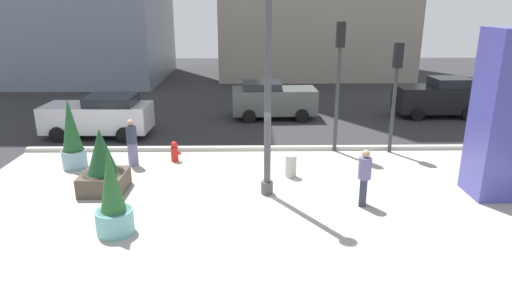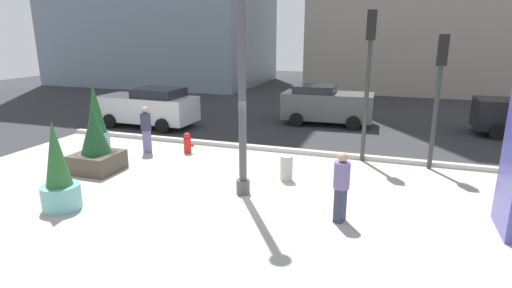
{
  "view_description": "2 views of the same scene",
  "coord_description": "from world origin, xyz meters",
  "px_view_note": "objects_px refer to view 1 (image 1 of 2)",
  "views": [
    {
      "loc": [
        -0.45,
        -13.25,
        5.43
      ],
      "look_at": [
        -0.21,
        0.56,
        1.07
      ],
      "focal_mm": 31.17,
      "sensor_mm": 36.0,
      "label": 1
    },
    {
      "loc": [
        3.68,
        -10.55,
        4.18
      ],
      "look_at": [
        -0.01,
        0.36,
        1.01
      ],
      "focal_mm": 28.63,
      "sensor_mm": 36.0,
      "label": 2
    }
  ],
  "objects_px": {
    "traffic_light_far_side": "(396,80)",
    "pedestrian_on_sidewalk": "(364,175)",
    "lamp_post": "(268,72)",
    "potted_plant_near_right": "(72,137)",
    "car_curb_east": "(99,116)",
    "fire_hydrant": "(175,152)",
    "concrete_bollard": "(291,166)",
    "car_curb_west": "(438,97)",
    "traffic_light_corner": "(339,66)",
    "potted_plant_curbside": "(103,166)",
    "potted_plant_near_left": "(113,200)",
    "pedestrian_crossing": "(132,140)",
    "car_intersection": "(273,100)",
    "art_pillar_blue": "(503,116)"
  },
  "relations": [
    {
      "from": "art_pillar_blue",
      "to": "pedestrian_crossing",
      "type": "relative_size",
      "value": 2.88
    },
    {
      "from": "concrete_bollard",
      "to": "car_curb_east",
      "type": "relative_size",
      "value": 0.17
    },
    {
      "from": "lamp_post",
      "to": "pedestrian_on_sidewalk",
      "type": "bearing_deg",
      "value": -17.63
    },
    {
      "from": "potted_plant_curbside",
      "to": "car_curb_east",
      "type": "relative_size",
      "value": 0.44
    },
    {
      "from": "fire_hydrant",
      "to": "car_curb_west",
      "type": "distance_m",
      "value": 13.86
    },
    {
      "from": "potted_plant_curbside",
      "to": "traffic_light_far_side",
      "type": "bearing_deg",
      "value": 20.07
    },
    {
      "from": "car_intersection",
      "to": "pedestrian_on_sidewalk",
      "type": "distance_m",
      "value": 10.34
    },
    {
      "from": "potted_plant_near_right",
      "to": "car_curb_east",
      "type": "relative_size",
      "value": 0.54
    },
    {
      "from": "potted_plant_near_right",
      "to": "concrete_bollard",
      "type": "xyz_separation_m",
      "value": [
        7.4,
        -0.99,
        -0.73
      ]
    },
    {
      "from": "traffic_light_far_side",
      "to": "car_curb_east",
      "type": "bearing_deg",
      "value": 168.4
    },
    {
      "from": "potted_plant_curbside",
      "to": "car_intersection",
      "type": "relative_size",
      "value": 0.48
    },
    {
      "from": "concrete_bollard",
      "to": "car_curb_east",
      "type": "xyz_separation_m",
      "value": [
        -7.73,
        4.89,
        0.52
      ]
    },
    {
      "from": "car_curb_east",
      "to": "potted_plant_curbside",
      "type": "bearing_deg",
      "value": -71.6
    },
    {
      "from": "art_pillar_blue",
      "to": "car_curb_east",
      "type": "bearing_deg",
      "value": 154.72
    },
    {
      "from": "car_intersection",
      "to": "car_curb_east",
      "type": "xyz_separation_m",
      "value": [
        -7.56,
        -3.05,
        -0.03
      ]
    },
    {
      "from": "potted_plant_curbside",
      "to": "potted_plant_near_left",
      "type": "xyz_separation_m",
      "value": [
        1.06,
        -2.59,
        0.08
      ]
    },
    {
      "from": "concrete_bollard",
      "to": "pedestrian_on_sidewalk",
      "type": "relative_size",
      "value": 0.46
    },
    {
      "from": "lamp_post",
      "to": "potted_plant_near_right",
      "type": "xyz_separation_m",
      "value": [
        -6.57,
        2.35,
        -2.54
      ]
    },
    {
      "from": "potted_plant_near_right",
      "to": "car_curb_west",
      "type": "height_order",
      "value": "potted_plant_near_right"
    },
    {
      "from": "car_curb_west",
      "to": "car_intersection",
      "type": "bearing_deg",
      "value": -178.58
    },
    {
      "from": "concrete_bollard",
      "to": "pedestrian_on_sidewalk",
      "type": "bearing_deg",
      "value": -50.39
    },
    {
      "from": "car_intersection",
      "to": "car_curb_east",
      "type": "height_order",
      "value": "car_intersection"
    },
    {
      "from": "car_intersection",
      "to": "car_curb_east",
      "type": "relative_size",
      "value": 0.93
    },
    {
      "from": "fire_hydrant",
      "to": "car_curb_west",
      "type": "relative_size",
      "value": 0.18
    },
    {
      "from": "concrete_bollard",
      "to": "car_intersection",
      "type": "distance_m",
      "value": 7.96
    },
    {
      "from": "traffic_light_corner",
      "to": "traffic_light_far_side",
      "type": "distance_m",
      "value": 2.14
    },
    {
      "from": "traffic_light_corner",
      "to": "pedestrian_on_sidewalk",
      "type": "height_order",
      "value": "traffic_light_corner"
    },
    {
      "from": "traffic_light_corner",
      "to": "traffic_light_far_side",
      "type": "height_order",
      "value": "traffic_light_corner"
    },
    {
      "from": "potted_plant_near_right",
      "to": "car_intersection",
      "type": "distance_m",
      "value": 10.03
    },
    {
      "from": "art_pillar_blue",
      "to": "pedestrian_crossing",
      "type": "xyz_separation_m",
      "value": [
        -11.24,
        2.65,
        -1.49
      ]
    },
    {
      "from": "lamp_post",
      "to": "traffic_light_corner",
      "type": "xyz_separation_m",
      "value": [
        2.77,
        4.02,
        -0.38
      ]
    },
    {
      "from": "lamp_post",
      "to": "car_curb_west",
      "type": "distance_m",
      "value": 13.35
    },
    {
      "from": "car_curb_west",
      "to": "pedestrian_crossing",
      "type": "relative_size",
      "value": 2.42
    },
    {
      "from": "fire_hydrant",
      "to": "car_intersection",
      "type": "bearing_deg",
      "value": 58.7
    },
    {
      "from": "art_pillar_blue",
      "to": "potted_plant_near_left",
      "type": "relative_size",
      "value": 2.19
    },
    {
      "from": "traffic_light_far_side",
      "to": "car_curb_west",
      "type": "relative_size",
      "value": 1.02
    },
    {
      "from": "car_curb_east",
      "to": "pedestrian_on_sidewalk",
      "type": "relative_size",
      "value": 2.72
    },
    {
      "from": "traffic_light_far_side",
      "to": "pedestrian_on_sidewalk",
      "type": "bearing_deg",
      "value": -115.09
    },
    {
      "from": "art_pillar_blue",
      "to": "car_curb_east",
      "type": "height_order",
      "value": "art_pillar_blue"
    },
    {
      "from": "potted_plant_near_left",
      "to": "traffic_light_corner",
      "type": "xyz_separation_m",
      "value": [
        6.62,
        6.34,
        2.36
      ]
    },
    {
      "from": "car_intersection",
      "to": "traffic_light_corner",
      "type": "bearing_deg",
      "value": -68.27
    },
    {
      "from": "concrete_bollard",
      "to": "traffic_light_corner",
      "type": "height_order",
      "value": "traffic_light_corner"
    },
    {
      "from": "traffic_light_corner",
      "to": "fire_hydrant",
      "type": "bearing_deg",
      "value": -169.73
    },
    {
      "from": "traffic_light_corner",
      "to": "car_curb_east",
      "type": "height_order",
      "value": "traffic_light_corner"
    },
    {
      "from": "pedestrian_on_sidewalk",
      "to": "art_pillar_blue",
      "type": "bearing_deg",
      "value": 9.85
    },
    {
      "from": "lamp_post",
      "to": "art_pillar_blue",
      "type": "distance_m",
      "value": 6.77
    },
    {
      "from": "lamp_post",
      "to": "car_curb_west",
      "type": "height_order",
      "value": "lamp_post"
    },
    {
      "from": "lamp_post",
      "to": "fire_hydrant",
      "type": "height_order",
      "value": "lamp_post"
    },
    {
      "from": "potted_plant_near_left",
      "to": "potted_plant_near_right",
      "type": "xyz_separation_m",
      "value": [
        -2.72,
        4.67,
        0.21
      ]
    },
    {
      "from": "potted_plant_curbside",
      "to": "fire_hydrant",
      "type": "relative_size",
      "value": 2.63
    }
  ]
}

